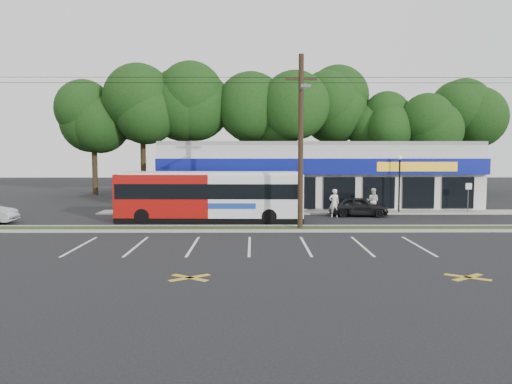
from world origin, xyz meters
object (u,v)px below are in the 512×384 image
object	(u,v)px
utility_pole	(298,136)
car_dark	(358,206)
lamp_post	(399,177)
pedestrian_a	(334,203)
sign_post	(468,192)
metrobus	(210,195)
pedestrian_b	(373,201)

from	to	relation	value
utility_pole	car_dark	xyz separation A→B (m)	(4.81, 6.10, -4.71)
utility_pole	lamp_post	bearing A→B (deg)	43.95
pedestrian_a	sign_post	bearing A→B (deg)	-175.14
metrobus	pedestrian_b	distance (m)	12.19
utility_pole	lamp_post	size ratio (longest dim) A/B	11.76
car_dark	sign_post	bearing A→B (deg)	-74.77
utility_pole	car_dark	bearing A→B (deg)	51.72
lamp_post	metrobus	distance (m)	14.19
lamp_post	sign_post	world-z (taller)	lamp_post
metrobus	pedestrian_a	xyz separation A→B (m)	(8.36, 2.04, -0.73)
utility_pole	sign_post	distance (m)	15.71
lamp_post	pedestrian_b	distance (m)	2.67
lamp_post	pedestrian_a	xyz separation A→B (m)	(-5.13, -2.26, -1.69)
car_dark	pedestrian_a	distance (m)	1.86
metrobus	car_dark	world-z (taller)	metrobus
lamp_post	pedestrian_a	size ratio (longest dim) A/B	2.17
sign_post	pedestrian_a	world-z (taller)	sign_post
sign_post	metrobus	bearing A→B (deg)	-167.57
car_dark	pedestrian_a	xyz separation A→B (m)	(-1.78, -0.48, 0.28)
utility_pole	pedestrian_b	distance (m)	10.75
utility_pole	metrobus	size ratio (longest dim) A/B	4.16
utility_pole	sign_post	bearing A→B (deg)	30.15
lamp_post	metrobus	bearing A→B (deg)	-162.32
car_dark	pedestrian_a	size ratio (longest dim) A/B	2.10
lamp_post	pedestrian_b	xyz separation A→B (m)	(-2.00, -0.30, -1.74)
lamp_post	pedestrian_a	bearing A→B (deg)	-156.25
lamp_post	pedestrian_b	world-z (taller)	lamp_post
sign_post	metrobus	distance (m)	18.94
utility_pole	pedestrian_b	size ratio (longest dim) A/B	26.83
lamp_post	car_dark	size ratio (longest dim) A/B	1.03
utility_pole	metrobus	xyz separation A→B (m)	(-5.32, 3.57, -3.71)
lamp_post	car_dark	world-z (taller)	lamp_post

